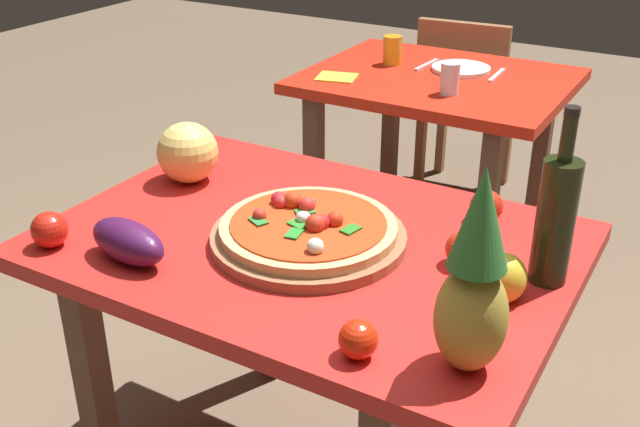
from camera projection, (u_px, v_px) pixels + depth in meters
display_table at (310, 277)px, 1.73m from camera, size 1.14×0.81×0.76m
background_table at (436, 107)px, 2.87m from camera, size 0.95×0.77×0.76m
dining_chair at (464, 99)px, 3.45m from camera, size 0.43×0.43×0.85m
pizza_board at (309, 238)px, 1.66m from camera, size 0.43×0.43×0.02m
pizza at (308, 226)px, 1.65m from camera, size 0.39×0.39×0.06m
wine_bottle at (556, 218)px, 1.47m from camera, size 0.08×0.08×0.36m
pineapple_left at (474, 283)px, 1.21m from camera, size 0.12×0.12×0.37m
melon at (188, 153)px, 1.93m from camera, size 0.16×0.16×0.16m
bell_pepper at (503, 278)px, 1.45m from camera, size 0.09×0.09×0.10m
eggplant at (128, 241)px, 1.58m from camera, size 0.21×0.12×0.09m
tomato_by_bottle at (49, 230)px, 1.63m from camera, size 0.08×0.08×0.08m
tomato_at_corner at (486, 206)px, 1.74m from camera, size 0.08×0.08×0.08m
tomato_beside_pepper at (463, 249)px, 1.56m from camera, size 0.07×0.07×0.07m
tomato_near_board at (358, 340)px, 1.29m from camera, size 0.07×0.07×0.07m
drinking_glass_juice at (392, 50)px, 2.93m from camera, size 0.07×0.07×0.11m
drinking_glass_water at (450, 78)px, 2.59m from camera, size 0.07×0.07×0.11m
dinner_plate at (461, 69)px, 2.87m from camera, size 0.22×0.22×0.02m
fork_utensil at (427, 65)px, 2.93m from camera, size 0.03×0.18×0.01m
knife_utensil at (497, 75)px, 2.80m from camera, size 0.02×0.18×0.01m
napkin_folded at (337, 77)px, 2.78m from camera, size 0.17×0.15×0.01m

